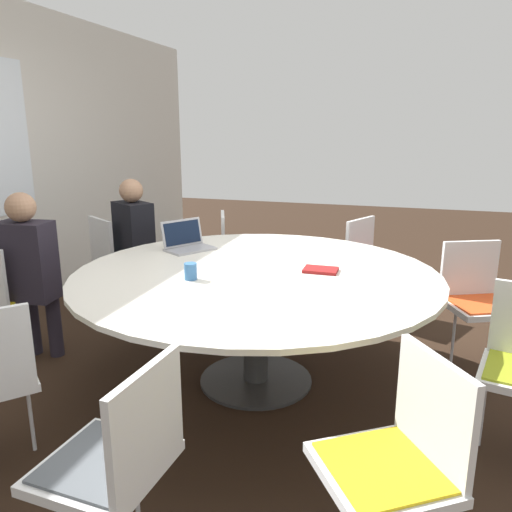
{
  "coord_description": "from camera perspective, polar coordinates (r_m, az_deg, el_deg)",
  "views": [
    {
      "loc": [
        -2.86,
        -0.9,
        1.63
      ],
      "look_at": [
        0.0,
        0.0,
        0.86
      ],
      "focal_mm": 35.0,
      "sensor_mm": 36.0,
      "label": 1
    }
  ],
  "objects": [
    {
      "name": "chair_8",
      "position": [
        4.68,
        -2.21,
        0.71
      ],
      "size": [
        0.56,
        0.55,
        0.87
      ],
      "rotation": [
        0.0,
        0.0,
        9.8
      ],
      "color": "silver",
      "rests_on": "ground_plane"
    },
    {
      "name": "coffee_cup",
      "position": [
        2.98,
        -7.48,
        -1.75
      ],
      "size": [
        0.08,
        0.08,
        0.1
      ],
      "color": "#33669E",
      "rests_on": "conference_table"
    },
    {
      "name": "conference_table",
      "position": [
        3.16,
        0.0,
        -3.43
      ],
      "size": [
        2.28,
        2.28,
        0.76
      ],
      "color": "#333333",
      "rests_on": "ground_plane"
    },
    {
      "name": "chair_7",
      "position": [
        4.45,
        13.09,
        -0.41
      ],
      "size": [
        0.58,
        0.57,
        0.87
      ],
      "rotation": [
        0.0,
        0.0,
        8.98
      ],
      "color": "silver",
      "rests_on": "ground_plane"
    },
    {
      "name": "chair_6",
      "position": [
        3.78,
        23.95,
        -3.97
      ],
      "size": [
        0.57,
        0.58,
        0.87
      ],
      "rotation": [
        0.0,
        0.0,
        8.29
      ],
      "color": "silver",
      "rests_on": "ground_plane"
    },
    {
      "name": "chair_0",
      "position": [
        4.67,
        -15.72,
        0.13
      ],
      "size": [
        0.59,
        0.59,
        0.87
      ],
      "rotation": [
        0.0,
        0.0,
        4.16
      ],
      "color": "silver",
      "rests_on": "ground_plane"
    },
    {
      "name": "chair_4",
      "position": [
        1.97,
        16.07,
        -20.66
      ],
      "size": [
        0.6,
        0.59,
        0.87
      ],
      "rotation": [
        0.0,
        0.0,
        6.88
      ],
      "color": "silver",
      "rests_on": "ground_plane"
    },
    {
      "name": "chair_3",
      "position": [
        1.95,
        -15.45,
        -20.85
      ],
      "size": [
        0.46,
        0.44,
        0.87
      ],
      "rotation": [
        0.0,
        0.0,
        6.23
      ],
      "color": "silver",
      "rests_on": "ground_plane"
    },
    {
      "name": "person_1",
      "position": [
        3.8,
        -24.53,
        -0.9
      ],
      "size": [
        0.29,
        0.38,
        1.22
      ],
      "rotation": [
        0.0,
        0.0,
        4.82
      ],
      "color": "#231E28",
      "rests_on": "ground_plane"
    },
    {
      "name": "ground_plane",
      "position": [
        3.42,
        0.0,
        -14.07
      ],
      "size": [
        16.0,
        16.0,
        0.0
      ],
      "primitive_type": "plane",
      "color": "black"
    },
    {
      "name": "spiral_notebook",
      "position": [
        3.15,
        7.4,
        -1.59
      ],
      "size": [
        0.15,
        0.21,
        0.02
      ],
      "color": "maroon",
      "rests_on": "conference_table"
    },
    {
      "name": "laptop",
      "position": [
        3.72,
        -7.92,
        1.58
      ],
      "size": [
        0.41,
        0.38,
        0.21
      ],
      "rotation": [
        0.0,
        0.0,
        -0.55
      ],
      "color": "#99999E",
      "rests_on": "conference_table"
    },
    {
      "name": "person_0",
      "position": [
        4.45,
        -13.59,
        2.13
      ],
      "size": [
        0.38,
        0.42,
        1.22
      ],
      "rotation": [
        0.0,
        0.0,
        4.16
      ],
      "color": "black",
      "rests_on": "ground_plane"
    }
  ]
}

